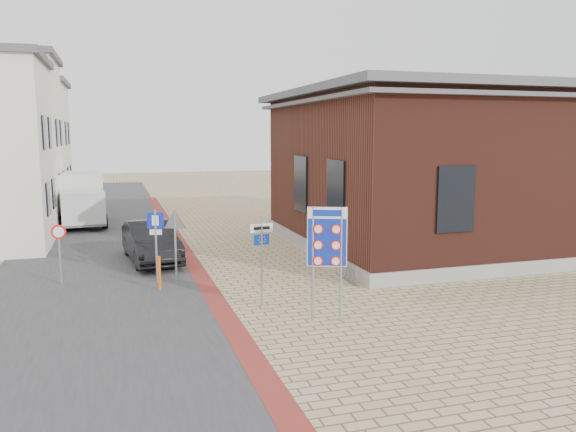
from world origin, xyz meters
TOP-DOWN VIEW (x-y plane):
  - ground at (0.00, 0.00)m, footprint 120.00×120.00m
  - road_strip at (-5.50, 15.00)m, footprint 7.00×60.00m
  - curb_strip at (-2.00, 10.00)m, footprint 0.60×40.00m
  - brick_building at (8.99, 7.00)m, footprint 13.00×13.00m
  - townhouse_far at (-10.99, 24.00)m, footprint 7.40×6.40m
  - bike_rack at (2.65, 2.20)m, footprint 0.08×1.80m
  - sedan at (-3.47, 7.15)m, footprint 2.17×4.90m
  - box_truck at (-6.52, 17.26)m, footprint 2.71×5.61m
  - border_sign at (0.50, -1.50)m, footprint 0.99×0.43m
  - essen_sign at (-0.80, 0.30)m, footprint 0.69×0.15m
  - parking_sign at (-3.50, 3.84)m, footprint 0.54×0.14m
  - yield_sign at (-2.88, 3.75)m, footprint 0.81×0.40m
  - speed_sign at (-6.55, 4.50)m, footprint 0.47×0.07m
  - bollard at (-3.50, 2.80)m, footprint 0.12×0.12m

SIDE VIEW (x-z plane):
  - ground at x=0.00m, z-range 0.00..0.00m
  - road_strip at x=-5.50m, z-range 0.00..0.02m
  - curb_strip at x=-2.00m, z-range 0.00..0.03m
  - bike_rack at x=2.65m, z-range -0.04..0.56m
  - bollard at x=-3.50m, z-range 0.00..1.11m
  - sedan at x=-3.47m, z-range 0.00..1.56m
  - speed_sign at x=-6.55m, z-range 0.31..2.32m
  - box_truck at x=-6.52m, z-range 0.05..2.89m
  - parking_sign at x=-3.50m, z-range 0.44..2.89m
  - essen_sign at x=-0.80m, z-range 0.43..2.99m
  - yield_sign at x=-2.88m, z-range 0.63..3.04m
  - border_sign at x=0.50m, z-range 0.68..3.74m
  - brick_building at x=8.99m, z-range 0.09..6.89m
  - townhouse_far at x=-10.99m, z-range 0.02..8.32m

